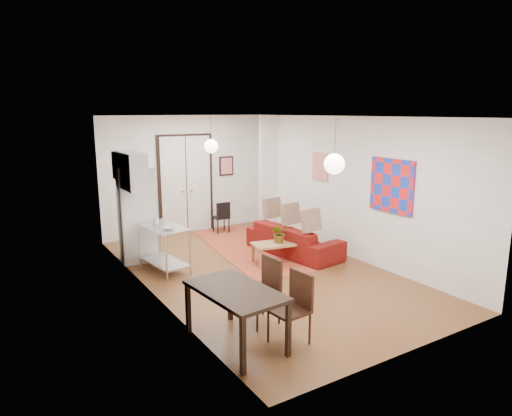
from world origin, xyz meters
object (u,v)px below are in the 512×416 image
fridge (137,214)px  dining_chair_near (257,285)px  dining_table (236,295)px  dining_chair_far (285,302)px  black_side_chair (220,214)px  sofa (294,239)px  kitchen_counter (164,242)px  coffee_table (275,246)px

fridge → dining_chair_near: fridge is taller
dining_table → dining_chair_near: bearing=36.5°
dining_chair_far → black_side_chair: (1.84, 5.45, -0.09)m
sofa → kitchen_counter: kitchen_counter is taller
dining_chair_near → black_side_chair: bearing=153.3°
sofa → fridge: 3.31m
sofa → black_side_chair: bearing=3.6°
dining_chair_far → dining_table: bearing=-118.5°
fridge → dining_chair_far: 4.42m
dining_chair_near → sofa: bearing=128.8°
dining_chair_near → fridge: bearing=-176.2°
kitchen_counter → black_side_chair: bearing=34.2°
kitchen_counter → fridge: fridge is taller
coffee_table → dining_table: dining_table is taller
fridge → dining_chair_near: bearing=-72.7°
coffee_table → dining_table: bearing=-132.9°
dining_chair_far → sofa: bearing=136.3°
coffee_table → dining_chair_near: size_ratio=1.04×
sofa → black_side_chair: size_ratio=2.77×
dining_chair_far → black_side_chair: size_ratio=1.20×
fridge → dining_table: fridge is taller
dining_table → fridge: bearing=89.9°
fridge → dining_table: 4.11m
dining_table → dining_chair_far: (0.60, -0.26, -0.13)m
sofa → coffee_table: (-0.66, -0.27, 0.03)m
sofa → coffee_table: sofa is taller
kitchen_counter → black_side_chair: 3.00m
kitchen_counter → black_side_chair: size_ratio=1.53×
fridge → black_side_chair: size_ratio=2.43×
coffee_table → black_side_chair: bearing=86.8°
dining_chair_near → dining_chair_far: (0.00, -0.70, 0.00)m
fridge → dining_table: bearing=-82.1°
kitchen_counter → dining_table: size_ratio=0.84×
coffee_table → dining_table: size_ratio=0.68×
fridge → kitchen_counter: bearing=-68.5°
coffee_table → kitchen_counter: 2.20m
coffee_table → kitchen_counter: (-2.07, 0.72, 0.21)m
coffee_table → dining_chair_near: bearing=-130.0°
coffee_table → fridge: (-2.29, 1.64, 0.61)m
dining_chair_far → black_side_chair: 5.76m
fridge → dining_chair_far: fridge is taller
coffee_table → fridge: fridge is taller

